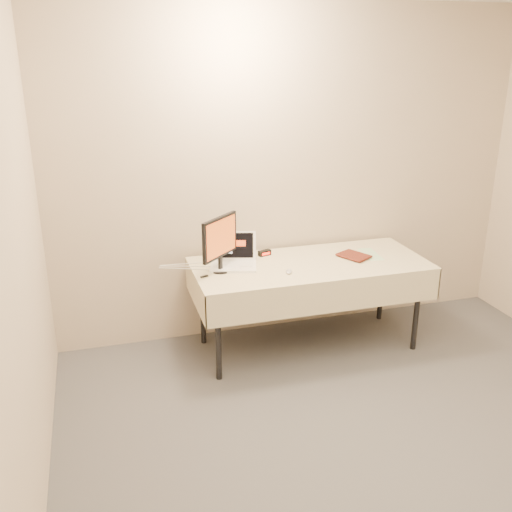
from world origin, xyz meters
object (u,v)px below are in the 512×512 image
object	(u,v)px
table	(310,270)
laptop	(233,258)
book	(348,246)
monitor	(220,240)

from	to	relation	value
table	laptop	distance (m)	0.62
book	table	bearing A→B (deg)	147.27
table	book	distance (m)	0.36
laptop	monitor	size ratio (longest dim) A/B	0.99
laptop	table	bearing A→B (deg)	3.51
laptop	monitor	world-z (taller)	monitor
monitor	book	xyz separation A→B (m)	(1.03, -0.05, -0.13)
laptop	book	xyz separation A→B (m)	(0.90, -0.15, 0.06)
table	book	bearing A→B (deg)	-4.90
book	monitor	bearing A→B (deg)	149.51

